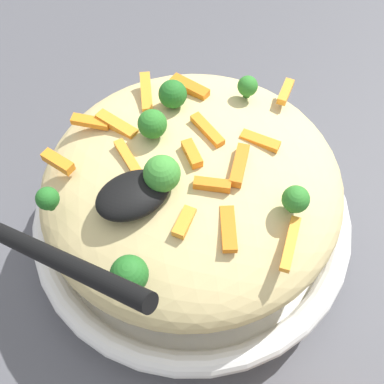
% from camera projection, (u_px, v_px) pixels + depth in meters
% --- Properties ---
extents(ground_plane, '(2.40, 2.40, 0.00)m').
position_uv_depth(ground_plane, '(192.00, 234.00, 0.49)').
color(ground_plane, '#4C4C51').
extents(serving_bowl, '(0.29, 0.29, 0.05)m').
position_uv_depth(serving_bowl, '(192.00, 221.00, 0.47)').
color(serving_bowl, white).
rests_on(serving_bowl, ground_plane).
extents(pasta_mound, '(0.25, 0.25, 0.08)m').
position_uv_depth(pasta_mound, '(192.00, 186.00, 0.42)').
color(pasta_mound, '#D1BA7A').
rests_on(pasta_mound, serving_bowl).
extents(carrot_piece_0, '(0.02, 0.04, 0.01)m').
position_uv_depth(carrot_piece_0, '(143.00, 93.00, 0.43)').
color(carrot_piece_0, orange).
rests_on(carrot_piece_0, pasta_mound).
extents(carrot_piece_1, '(0.03, 0.03, 0.01)m').
position_uv_depth(carrot_piece_1, '(239.00, 165.00, 0.37)').
color(carrot_piece_1, orange).
rests_on(carrot_piece_1, pasta_mound).
extents(carrot_piece_2, '(0.02, 0.03, 0.01)m').
position_uv_depth(carrot_piece_2, '(58.00, 162.00, 0.38)').
color(carrot_piece_2, orange).
rests_on(carrot_piece_2, pasta_mound).
extents(carrot_piece_3, '(0.01, 0.03, 0.01)m').
position_uv_depth(carrot_piece_3, '(192.00, 154.00, 0.38)').
color(carrot_piece_3, orange).
rests_on(carrot_piece_3, pasta_mound).
extents(carrot_piece_4, '(0.01, 0.04, 0.01)m').
position_uv_depth(carrot_piece_4, '(207.00, 130.00, 0.39)').
color(carrot_piece_4, orange).
rests_on(carrot_piece_4, pasta_mound).
extents(carrot_piece_5, '(0.03, 0.04, 0.01)m').
position_uv_depth(carrot_piece_5, '(228.00, 229.00, 0.35)').
color(carrot_piece_5, orange).
rests_on(carrot_piece_5, pasta_mound).
extents(carrot_piece_6, '(0.01, 0.04, 0.01)m').
position_uv_depth(carrot_piece_6, '(130.00, 160.00, 0.38)').
color(carrot_piece_6, orange).
rests_on(carrot_piece_6, pasta_mound).
extents(carrot_piece_7, '(0.03, 0.04, 0.01)m').
position_uv_depth(carrot_piece_7, '(190.00, 87.00, 0.43)').
color(carrot_piece_7, orange).
rests_on(carrot_piece_7, pasta_mound).
extents(carrot_piece_8, '(0.03, 0.04, 0.01)m').
position_uv_depth(carrot_piece_8, '(117.00, 125.00, 0.40)').
color(carrot_piece_8, orange).
rests_on(carrot_piece_8, pasta_mound).
extents(carrot_piece_9, '(0.03, 0.03, 0.01)m').
position_uv_depth(carrot_piece_9, '(260.00, 141.00, 0.39)').
color(carrot_piece_9, orange).
rests_on(carrot_piece_9, pasta_mound).
extents(carrot_piece_10, '(0.03, 0.02, 0.01)m').
position_uv_depth(carrot_piece_10, '(286.00, 92.00, 0.43)').
color(carrot_piece_10, orange).
rests_on(carrot_piece_10, pasta_mound).
extents(carrot_piece_11, '(0.03, 0.02, 0.01)m').
position_uv_depth(carrot_piece_11, '(211.00, 185.00, 0.36)').
color(carrot_piece_11, orange).
rests_on(carrot_piece_11, pasta_mound).
extents(carrot_piece_12, '(0.02, 0.02, 0.01)m').
position_uv_depth(carrot_piece_12, '(184.00, 222.00, 0.35)').
color(carrot_piece_12, orange).
rests_on(carrot_piece_12, pasta_mound).
extents(carrot_piece_13, '(0.04, 0.04, 0.01)m').
position_uv_depth(carrot_piece_13, '(290.00, 244.00, 0.35)').
color(carrot_piece_13, orange).
rests_on(carrot_piece_13, pasta_mound).
extents(carrot_piece_14, '(0.03, 0.03, 0.01)m').
position_uv_depth(carrot_piece_14, '(91.00, 122.00, 0.41)').
color(carrot_piece_14, orange).
rests_on(carrot_piece_14, pasta_mound).
extents(broccoli_floret_0, '(0.03, 0.03, 0.03)m').
position_uv_depth(broccoli_floret_0, '(162.00, 174.00, 0.36)').
color(broccoli_floret_0, '#377928').
rests_on(broccoli_floret_0, pasta_mound).
extents(broccoli_floret_1, '(0.02, 0.02, 0.03)m').
position_uv_depth(broccoli_floret_1, '(152.00, 124.00, 0.38)').
color(broccoli_floret_1, '#296820').
rests_on(broccoli_floret_1, pasta_mound).
extents(broccoli_floret_2, '(0.02, 0.02, 0.02)m').
position_uv_depth(broccoli_floret_2, '(296.00, 200.00, 0.35)').
color(broccoli_floret_2, '#296820').
rests_on(broccoli_floret_2, pasta_mound).
extents(broccoli_floret_3, '(0.02, 0.02, 0.03)m').
position_uv_depth(broccoli_floret_3, '(173.00, 94.00, 0.41)').
color(broccoli_floret_3, '#205B1C').
rests_on(broccoli_floret_3, pasta_mound).
extents(broccoli_floret_4, '(0.03, 0.03, 0.03)m').
position_uv_depth(broccoli_floret_4, '(129.00, 275.00, 0.32)').
color(broccoli_floret_4, '#205B1C').
rests_on(broccoli_floret_4, pasta_mound).
extents(broccoli_floret_5, '(0.02, 0.02, 0.02)m').
position_uv_depth(broccoli_floret_5, '(248.00, 86.00, 0.42)').
color(broccoli_floret_5, '#296820').
rests_on(broccoli_floret_5, pasta_mound).
extents(broccoli_floret_6, '(0.02, 0.02, 0.02)m').
position_uv_depth(broccoli_floret_6, '(48.00, 199.00, 0.36)').
color(broccoli_floret_6, '#205B1C').
rests_on(broccoli_floret_6, pasta_mound).
extents(serving_spoon, '(0.14, 0.14, 0.08)m').
position_uv_depth(serving_spoon, '(105.00, 215.00, 0.33)').
color(serving_spoon, black).
rests_on(serving_spoon, pasta_mound).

